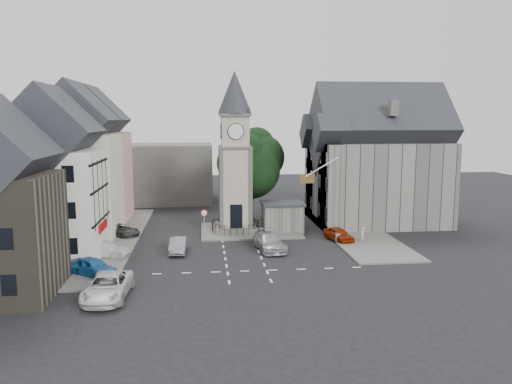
{
  "coord_description": "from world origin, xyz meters",
  "views": [
    {
      "loc": [
        -3.24,
        -42.2,
        11.58
      ],
      "look_at": [
        1.81,
        5.0,
        4.54
      ],
      "focal_mm": 35.0,
      "sensor_mm": 36.0,
      "label": 1
    }
  ],
  "objects": [
    {
      "name": "terrace_cream",
      "position": [
        -15.5,
        8.0,
        6.58
      ],
      "size": [
        8.1,
        7.6,
        12.8
      ],
      "color": "beige",
      "rests_on": "ground"
    },
    {
      "name": "car_west_blue",
      "position": [
        -11.5,
        -5.43,
        0.69
      ],
      "size": [
        4.25,
        3.74,
        1.39
      ],
      "primitive_type": "imported",
      "rotation": [
        0.0,
        0.0,
        0.93
      ],
      "color": "#1D5FA1",
      "rests_on": "ground"
    },
    {
      "name": "car_island_silver",
      "position": [
        -5.5,
        0.5,
        0.66
      ],
      "size": [
        1.47,
        4.01,
        1.31
      ],
      "primitive_type": "imported",
      "rotation": [
        0.0,
        0.0,
        -0.02
      ],
      "color": "gray",
      "rests_on": "ground"
    },
    {
      "name": "terrace_tudor",
      "position": [
        -15.5,
        0.0,
        6.19
      ],
      "size": [
        8.1,
        7.6,
        12.0
      ],
      "color": "silver",
      "rests_on": "ground"
    },
    {
      "name": "clock_tower",
      "position": [
        0.0,
        7.99,
        8.12
      ],
      "size": [
        4.86,
        4.86,
        16.25
      ],
      "color": "#4C4944",
      "rests_on": "ground"
    },
    {
      "name": "stone_shelter",
      "position": [
        4.8,
        7.5,
        1.55
      ],
      "size": [
        4.3,
        3.3,
        3.08
      ],
      "color": "#575350",
      "rests_on": "ground"
    },
    {
      "name": "car_east_red",
      "position": [
        9.51,
        3.0,
        0.64
      ],
      "size": [
        2.54,
        4.04,
        1.28
      ],
      "primitive_type": "imported",
      "rotation": [
        0.0,
        0.0,
        0.29
      ],
      "color": "maroon",
      "rests_on": "ground"
    },
    {
      "name": "van_sw_white",
      "position": [
        -9.5,
        -10.32,
        0.78
      ],
      "size": [
        2.86,
        5.71,
        1.55
      ],
      "primitive_type": "imported",
      "rotation": [
        0.0,
        0.0,
        -0.05
      ],
      "color": "silver",
      "rests_on": "ground"
    },
    {
      "name": "ground",
      "position": [
        0.0,
        0.0,
        0.0
      ],
      "size": [
        120.0,
        120.0,
        0.0
      ],
      "primitive_type": "plane",
      "color": "black",
      "rests_on": "ground"
    },
    {
      "name": "car_west_grey",
      "position": [
        -11.5,
        7.16,
        0.61
      ],
      "size": [
        4.69,
        4.27,
        1.21
      ],
      "primitive_type": "imported",
      "rotation": [
        0.0,
        0.0,
        0.91
      ],
      "color": "#323235",
      "rests_on": "ground"
    },
    {
      "name": "central_island",
      "position": [
        1.5,
        8.0,
        0.08
      ],
      "size": [
        10.0,
        8.0,
        0.16
      ],
      "primitive_type": "cube",
      "color": "#595651",
      "rests_on": "ground"
    },
    {
      "name": "pavement_west",
      "position": [
        -12.5,
        6.0,
        0.07
      ],
      "size": [
        6.0,
        30.0,
        0.14
      ],
      "primitive_type": "cube",
      "color": "#595651",
      "rests_on": "ground"
    },
    {
      "name": "pedestrian",
      "position": [
        11.5,
        2.0,
        0.75
      ],
      "size": [
        0.65,
        0.63,
        1.51
      ],
      "primitive_type": "imported",
      "rotation": [
        0.0,
        0.0,
        3.84
      ],
      "color": "#C3B2A1",
      "rests_on": "ground"
    },
    {
      "name": "flagpole",
      "position": [
        8.0,
        4.0,
        7.0
      ],
      "size": [
        3.68,
        0.1,
        2.74
      ],
      "color": "white",
      "rests_on": "ground"
    },
    {
      "name": "town_tree",
      "position": [
        2.0,
        13.0,
        6.97
      ],
      "size": [
        7.2,
        7.2,
        10.8
      ],
      "color": "black",
      "rests_on": "ground"
    },
    {
      "name": "backdrop_west",
      "position": [
        -12.0,
        28.0,
        4.0
      ],
      "size": [
        20.0,
        10.0,
        8.0
      ],
      "primitive_type": "cube",
      "color": "#4C4944",
      "rests_on": "ground"
    },
    {
      "name": "pavement_east",
      "position": [
        12.0,
        8.0,
        0.07
      ],
      "size": [
        6.0,
        26.0,
        0.14
      ],
      "primitive_type": "cube",
      "color": "#595651",
      "rests_on": "ground"
    },
    {
      "name": "warning_sign_post",
      "position": [
        -3.2,
        5.43,
        2.03
      ],
      "size": [
        0.7,
        0.19,
        2.85
      ],
      "color": "black",
      "rests_on": "ground"
    },
    {
      "name": "car_island_east",
      "position": [
        2.5,
        0.5,
        0.76
      ],
      "size": [
        2.86,
        5.49,
        1.52
      ],
      "primitive_type": "imported",
      "rotation": [
        0.0,
        0.0,
        0.14
      ],
      "color": "#A7A8AF",
      "rests_on": "ground"
    },
    {
      "name": "terrace_pink",
      "position": [
        -15.5,
        16.0,
        6.58
      ],
      "size": [
        8.1,
        7.6,
        12.8
      ],
      "color": "#CF968E",
      "rests_on": "ground"
    },
    {
      "name": "road_markings",
      "position": [
        0.0,
        -5.5,
        0.01
      ],
      "size": [
        20.0,
        8.0,
        0.01
      ],
      "primitive_type": "cube",
      "color": "silver",
      "rests_on": "ground"
    },
    {
      "name": "car_west_silver",
      "position": [
        -11.5,
        -0.54,
        0.66
      ],
      "size": [
        4.23,
        2.5,
        1.32
      ],
      "primitive_type": "imported",
      "rotation": [
        0.0,
        0.0,
        1.28
      ],
      "color": "#A7ABAF",
      "rests_on": "ground"
    },
    {
      "name": "east_building",
      "position": [
        15.59,
        11.0,
        6.26
      ],
      "size": [
        14.4,
        11.4,
        12.6
      ],
      "color": "#575350",
      "rests_on": "ground"
    },
    {
      "name": "east_boundary_wall",
      "position": [
        9.2,
        10.0,
        0.45
      ],
      "size": [
        0.4,
        16.0,
        0.9
      ],
      "primitive_type": "cube",
      "color": "#575350",
      "rests_on": "ground"
    }
  ]
}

